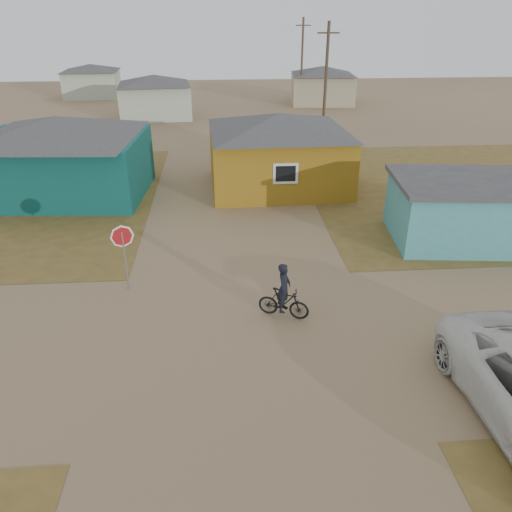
{
  "coord_description": "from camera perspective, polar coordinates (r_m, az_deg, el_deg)",
  "views": [
    {
      "loc": [
        -0.65,
        -11.75,
        8.64
      ],
      "look_at": [
        0.48,
        3.0,
        1.3
      ],
      "focal_mm": 35.0,
      "sensor_mm": 36.0,
      "label": 1
    }
  ],
  "objects": [
    {
      "name": "utility_pole_far",
      "position": [
        50.61,
        5.26,
        21.19
      ],
      "size": [
        1.4,
        0.2,
        8.0
      ],
      "color": "#473A2B",
      "rests_on": "ground"
    },
    {
      "name": "house_pale_west",
      "position": [
        46.56,
        -11.47,
        17.53
      ],
      "size": [
        7.04,
        6.15,
        3.6
      ],
      "color": "#AFBAA0",
      "rests_on": "ground"
    },
    {
      "name": "house_beige_east",
      "position": [
        53.27,
        7.6,
        18.86
      ],
      "size": [
        6.95,
        6.05,
        3.6
      ],
      "color": "tan",
      "rests_on": "ground"
    },
    {
      "name": "house_yellow",
      "position": [
        26.77,
        2.57,
        12.01
      ],
      "size": [
        7.72,
        6.76,
        3.9
      ],
      "color": "#906816",
      "rests_on": "ground"
    },
    {
      "name": "stop_sign",
      "position": [
        16.94,
        -14.96,
        1.47
      ],
      "size": [
        0.78,
        0.08,
        2.38
      ],
      "color": "gray",
      "rests_on": "ground"
    },
    {
      "name": "cyclist",
      "position": [
        15.41,
        3.19,
        -4.81
      ],
      "size": [
        1.67,
        1.04,
        1.83
      ],
      "color": "black",
      "rests_on": "ground"
    },
    {
      "name": "house_teal",
      "position": [
        27.25,
        -21.36,
        10.63
      ],
      "size": [
        8.93,
        7.08,
        4.0
      ],
      "color": "#0B3F3C",
      "rests_on": "ground"
    },
    {
      "name": "ground",
      "position": [
        14.6,
        -1.0,
        -9.9
      ],
      "size": [
        120.0,
        120.0,
        0.0
      ],
      "primitive_type": "plane",
      "color": "#8D7351"
    },
    {
      "name": "shed_turquoise",
      "position": [
        22.13,
        23.31,
        4.84
      ],
      "size": [
        6.71,
        4.93,
        2.6
      ],
      "color": "teal",
      "rests_on": "ground"
    },
    {
      "name": "utility_pole_near",
      "position": [
        34.79,
        7.94,
        18.72
      ],
      "size": [
        1.4,
        0.2,
        8.0
      ],
      "color": "#473A2B",
      "rests_on": "ground"
    },
    {
      "name": "house_pale_north",
      "position": [
        59.67,
        -18.25,
        18.54
      ],
      "size": [
        6.28,
        5.81,
        3.4
      ],
      "color": "#AFBAA0",
      "rests_on": "ground"
    },
    {
      "name": "grass_ne",
      "position": [
        30.03,
        25.26,
        7.14
      ],
      "size": [
        20.0,
        18.0,
        0.0
      ],
      "primitive_type": "cube",
      "color": "brown",
      "rests_on": "ground"
    }
  ]
}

